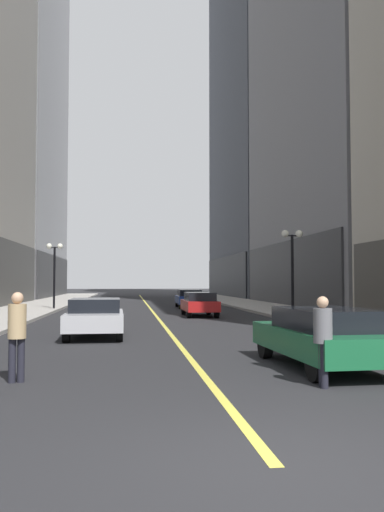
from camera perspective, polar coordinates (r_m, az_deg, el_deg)
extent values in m
plane|color=#262628|center=(40.45, -4.68, -5.46)|extent=(200.00, 200.00, 0.00)
cube|color=#ADA8A0|center=(40.98, -16.33, -5.22)|extent=(4.50, 78.00, 0.15)
cube|color=#ADA8A0|center=(41.59, 6.81, -5.28)|extent=(4.50, 78.00, 0.15)
cube|color=#E5D64C|center=(40.45, -4.68, -5.46)|extent=(0.16, 70.00, 0.01)
cube|color=#3A3935|center=(40.90, -19.65, -1.78)|extent=(0.50, 22.80, 5.00)
cube|color=#2C2C2E|center=(66.01, -14.74, -2.16)|extent=(0.50, 24.70, 5.00)
cube|color=#2C2C2E|center=(41.69, 10.09, -1.91)|extent=(0.50, 22.80, 5.00)
cube|color=#4C515B|center=(75.63, 8.97, 23.21)|extent=(13.44, 26.00, 70.00)
cube|color=black|center=(66.50, 3.69, -2.25)|extent=(0.50, 24.70, 5.00)
cube|color=#196038|center=(12.27, 13.90, -8.85)|extent=(2.11, 4.68, 0.55)
cube|color=black|center=(12.01, 14.31, -6.70)|extent=(1.79, 2.65, 0.50)
cylinder|color=black|center=(13.51, 7.89, -9.50)|extent=(0.25, 0.65, 0.64)
cylinder|color=black|center=(14.09, 14.42, -9.16)|extent=(0.25, 0.65, 0.64)
cylinder|color=black|center=(10.51, 13.23, -11.40)|extent=(0.25, 0.65, 0.64)
cube|color=#B7B7BC|center=(18.52, -10.42, -6.80)|extent=(1.98, 4.08, 0.55)
cube|color=black|center=(18.70, -10.38, -5.30)|extent=(1.72, 2.30, 0.50)
cylinder|color=black|center=(17.12, -7.83, -8.07)|extent=(0.23, 0.64, 0.64)
cylinder|color=black|center=(17.19, -13.40, -8.00)|extent=(0.23, 0.64, 0.64)
cylinder|color=black|center=(19.94, -7.86, -7.32)|extent=(0.23, 0.64, 0.64)
cylinder|color=black|center=(20.00, -12.65, -7.26)|extent=(0.23, 0.64, 0.64)
cube|color=#B21919|center=(29.30, 0.79, -5.34)|extent=(1.72, 4.17, 0.55)
cube|color=black|center=(29.08, 0.84, -4.42)|extent=(1.51, 2.34, 0.50)
cylinder|color=black|center=(30.68, -0.92, -5.74)|extent=(0.22, 0.64, 0.64)
cylinder|color=black|center=(30.85, 1.80, -5.72)|extent=(0.22, 0.64, 0.64)
cylinder|color=black|center=(27.78, -0.32, -6.05)|extent=(0.22, 0.64, 0.64)
cylinder|color=black|center=(27.98, 2.67, -6.02)|extent=(0.22, 0.64, 0.64)
cube|color=navy|center=(38.65, -0.33, -4.72)|extent=(1.83, 4.57, 0.55)
cube|color=black|center=(38.41, -0.30, -4.02)|extent=(1.59, 2.57, 0.50)
cylinder|color=black|center=(40.18, -1.64, -5.03)|extent=(0.23, 0.64, 0.64)
cylinder|color=black|center=(40.32, 0.53, -5.03)|extent=(0.23, 0.64, 0.64)
cylinder|color=black|center=(37.01, -1.27, -5.23)|extent=(0.23, 0.64, 0.64)
cylinder|color=black|center=(37.17, 1.08, -5.22)|extent=(0.23, 0.64, 0.64)
cylinder|color=black|center=(10.74, -17.95, -10.64)|extent=(0.14, 0.14, 0.83)
cylinder|color=black|center=(10.74, -18.82, -10.63)|extent=(0.14, 0.14, 0.83)
cylinder|color=tan|center=(10.66, -18.33, -6.68)|extent=(0.41, 0.41, 0.66)
sphere|color=tan|center=(10.64, -18.29, -4.32)|extent=(0.22, 0.22, 0.22)
cylinder|color=black|center=(9.95, 14.05, -11.43)|extent=(0.14, 0.14, 0.80)
cylinder|color=black|center=(10.11, 13.87, -11.30)|extent=(0.14, 0.14, 0.80)
cylinder|color=slate|center=(9.95, 13.91, -7.30)|extent=(0.39, 0.39, 0.63)
sphere|color=tan|center=(9.92, 13.89, -4.86)|extent=(0.22, 0.22, 0.22)
cylinder|color=black|center=(35.99, -14.62, -2.38)|extent=(0.14, 0.14, 4.20)
cylinder|color=black|center=(36.05, -14.58, 0.88)|extent=(0.80, 0.06, 0.06)
sphere|color=white|center=(36.11, -15.13, 1.04)|extent=(0.36, 0.36, 0.36)
sphere|color=white|center=(36.02, -14.03, 1.04)|extent=(0.36, 0.36, 0.36)
cylinder|color=black|center=(26.23, 10.77, -2.31)|extent=(0.14, 0.14, 4.20)
cylinder|color=black|center=(26.33, 10.73, 2.16)|extent=(0.80, 0.06, 0.06)
sphere|color=white|center=(26.23, 10.00, 2.39)|extent=(0.36, 0.36, 0.36)
sphere|color=white|center=(26.44, 11.45, 2.36)|extent=(0.36, 0.36, 0.36)
cylinder|color=red|center=(20.15, 18.05, -6.93)|extent=(0.28, 0.28, 0.80)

